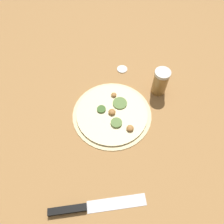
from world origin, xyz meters
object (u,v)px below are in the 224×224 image
Objects in this scene: knife at (81,208)px; pizza at (112,114)px; spice_jar at (160,82)px; loose_cap at (122,69)px.

pizza is at bearing 66.81° from knife.
pizza is at bearing -3.97° from spice_jar.
spice_jar reaches higher than knife.
knife is 0.51m from spice_jar.
loose_cap is at bearing -135.81° from pizza.
pizza is 0.23m from loose_cap.
knife is at bearing 41.25° from loose_cap.
pizza is 1.09× the size of knife.
knife is at bearing 39.24° from pizza.
spice_jar is at bearing 50.31° from knife.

